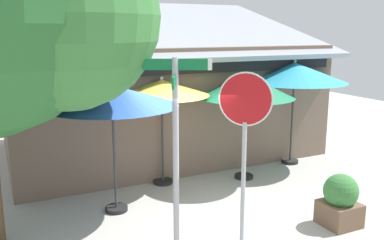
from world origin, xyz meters
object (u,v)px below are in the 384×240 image
patio_umbrella_mustard_center (162,89)px  patio_umbrella_forest_green_right (246,87)px  street_sign_post (176,139)px  patio_umbrella_teal_far_right (294,73)px  sidewalk_planter (340,201)px  patio_umbrella_royal_blue_left (112,96)px  stop_sign (245,126)px

patio_umbrella_mustard_center → patio_umbrella_forest_green_right: bearing=-15.3°
street_sign_post → patio_umbrella_forest_green_right: size_ratio=1.23×
patio_umbrella_teal_far_right → patio_umbrella_mustard_center: bearing=179.2°
sidewalk_planter → patio_umbrella_teal_far_right: bearing=65.0°
patio_umbrella_teal_far_right → patio_umbrella_royal_blue_left: bearing=-169.2°
patio_umbrella_royal_blue_left → patio_umbrella_mustard_center: patio_umbrella_royal_blue_left is taller
stop_sign → patio_umbrella_teal_far_right: 4.78m
patio_umbrella_royal_blue_left → patio_umbrella_forest_green_right: 3.30m
stop_sign → patio_umbrella_forest_green_right: 3.27m
street_sign_post → patio_umbrella_royal_blue_left: size_ratio=1.21×
stop_sign → patio_umbrella_mustard_center: (-0.08, 3.24, 0.19)m
patio_umbrella_mustard_center → patio_umbrella_teal_far_right: bearing=-0.8°
patio_umbrella_forest_green_right → patio_umbrella_teal_far_right: size_ratio=0.92×
patio_umbrella_forest_green_right → patio_umbrella_teal_far_right: 1.82m
patio_umbrella_forest_green_right → sidewalk_planter: 3.32m
street_sign_post → patio_umbrella_royal_blue_left: (-0.38, 2.08, 0.36)m
patio_umbrella_royal_blue_left → patio_umbrella_teal_far_right: (5.01, 0.95, 0.14)m
patio_umbrella_forest_green_right → sidewalk_planter: bearing=-85.7°
patio_umbrella_royal_blue_left → street_sign_post: bearing=-79.5°
patio_umbrella_mustard_center → patio_umbrella_teal_far_right: patio_umbrella_teal_far_right is taller
patio_umbrella_royal_blue_left → patio_umbrella_mustard_center: bearing=35.9°
stop_sign → sidewalk_planter: size_ratio=2.97×
patio_umbrella_royal_blue_left → stop_sign: bearing=-56.7°
patio_umbrella_forest_green_right → patio_umbrella_teal_far_right: (1.75, 0.46, 0.22)m
stop_sign → patio_umbrella_royal_blue_left: size_ratio=1.12×
street_sign_post → patio_umbrella_mustard_center: street_sign_post is taller
patio_umbrella_teal_far_right → sidewalk_planter: bearing=-115.0°
street_sign_post → patio_umbrella_teal_far_right: 5.55m
patio_umbrella_forest_green_right → patio_umbrella_mustard_center: bearing=164.7°
street_sign_post → patio_umbrella_mustard_center: 3.25m
stop_sign → patio_umbrella_forest_green_right: bearing=56.7°
patio_umbrella_mustard_center → patio_umbrella_teal_far_right: size_ratio=0.91×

